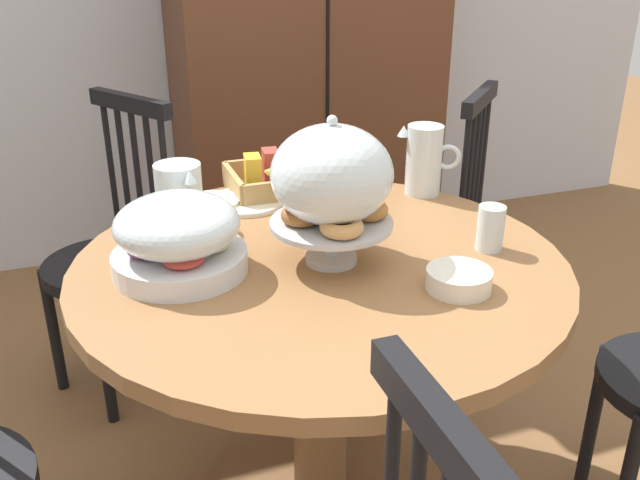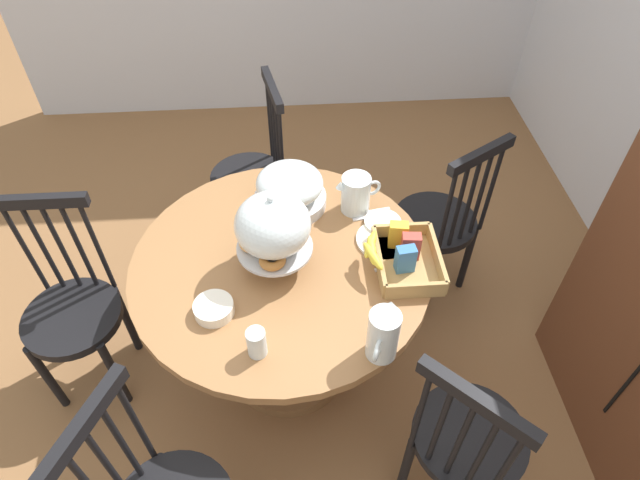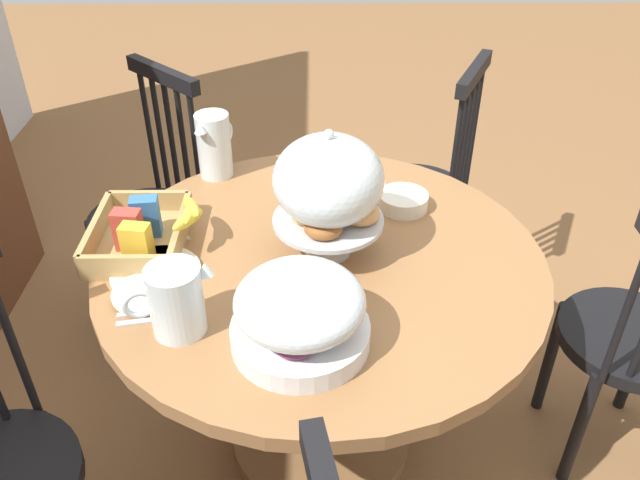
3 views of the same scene
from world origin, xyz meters
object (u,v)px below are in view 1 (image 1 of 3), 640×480
at_px(orange_juice_pitcher, 424,163).
at_px(wooden_armoire, 305,45).
at_px(fruit_platter_covered, 178,237).
at_px(dining_table, 320,342).
at_px(drinking_glass, 491,228).
at_px(china_plate_small, 213,201).
at_px(milk_pitcher, 179,198).
at_px(windsor_chair_far_side, 113,263).
at_px(cereal_bowl, 459,280).
at_px(pastry_stand_with_dome, 332,181).
at_px(china_plate_large, 245,202).
at_px(cereal_basket, 282,178).
at_px(windsor_chair_facing_door, 429,235).

bearing_deg(orange_juice_pitcher, wooden_armoire, 87.77).
bearing_deg(fruit_platter_covered, dining_table, -8.75).
bearing_deg(drinking_glass, china_plate_small, 138.47).
height_order(dining_table, milk_pitcher, milk_pitcher).
bearing_deg(orange_juice_pitcher, fruit_platter_covered, -160.08).
height_order(windsor_chair_far_side, china_plate_small, windsor_chair_far_side).
relative_size(cereal_bowl, drinking_glass, 1.27).
bearing_deg(orange_juice_pitcher, drinking_glass, -94.36).
distance_m(pastry_stand_with_dome, milk_pitcher, 0.46).
relative_size(fruit_platter_covered, drinking_glass, 2.73).
bearing_deg(windsor_chair_far_side, dining_table, -59.86).
bearing_deg(wooden_armoire, milk_pitcher, -121.80).
xyz_separation_m(wooden_armoire, pastry_stand_with_dome, (-0.46, -1.53, -0.05)).
distance_m(dining_table, china_plate_large, 0.47).
distance_m(wooden_armoire, cereal_bowl, 1.78).
height_order(china_plate_large, cereal_bowl, cereal_bowl).
relative_size(milk_pitcher, drinking_glass, 1.81).
xyz_separation_m(cereal_basket, china_plate_large, (-0.12, -0.05, -0.04)).
relative_size(milk_pitcher, cereal_basket, 0.63).
bearing_deg(windsor_chair_facing_door, orange_juice_pitcher, -124.06).
relative_size(dining_table, cereal_basket, 3.64).
bearing_deg(china_plate_small, windsor_chair_far_side, 128.95).
distance_m(cereal_basket, china_plate_small, 0.22).
distance_m(windsor_chair_facing_door, china_plate_small, 0.87).
height_order(windsor_chair_far_side, milk_pitcher, windsor_chair_far_side).
bearing_deg(cereal_bowl, orange_juice_pitcher, 69.97).
relative_size(windsor_chair_far_side, milk_pitcher, 4.91).
relative_size(windsor_chair_facing_door, fruit_platter_covered, 3.25).
distance_m(dining_table, drinking_glass, 0.49).
bearing_deg(dining_table, drinking_glass, -11.76).
xyz_separation_m(windsor_chair_facing_door, china_plate_large, (-0.70, -0.20, 0.29)).
relative_size(china_plate_small, drinking_glass, 1.36).
xyz_separation_m(china_plate_small, drinking_glass, (0.56, -0.50, 0.04)).
relative_size(china_plate_large, drinking_glass, 2.00).
height_order(wooden_armoire, drinking_glass, wooden_armoire).
bearing_deg(cereal_bowl, drinking_glass, 41.66).
bearing_deg(wooden_armoire, drinking_glass, -92.76).
bearing_deg(china_plate_large, wooden_armoire, 63.57).
distance_m(fruit_platter_covered, drinking_glass, 0.73).
xyz_separation_m(china_plate_large, china_plate_small, (-0.09, 0.01, 0.01)).
distance_m(milk_pitcher, china_plate_large, 0.22).
bearing_deg(pastry_stand_with_dome, milk_pitcher, 130.89).
xyz_separation_m(windsor_chair_facing_door, china_plate_small, (-0.79, -0.19, 0.30)).
bearing_deg(china_plate_small, wooden_armoire, 59.79).
bearing_deg(dining_table, fruit_platter_covered, 171.25).
height_order(windsor_chair_facing_door, fruit_platter_covered, windsor_chair_facing_door).
height_order(windsor_chair_far_side, orange_juice_pitcher, windsor_chair_far_side).
relative_size(wooden_armoire, fruit_platter_covered, 6.53).
relative_size(windsor_chair_far_side, orange_juice_pitcher, 4.90).
xyz_separation_m(fruit_platter_covered, drinking_glass, (0.71, -0.13, -0.03)).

